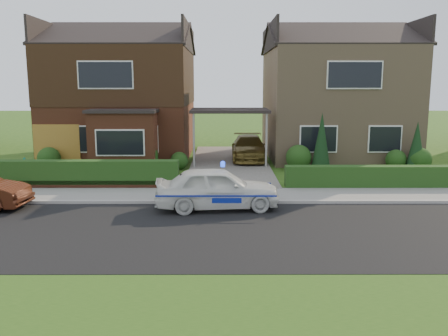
{
  "coord_description": "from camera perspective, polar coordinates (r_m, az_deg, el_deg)",
  "views": [
    {
      "loc": [
        -0.34,
        -12.45,
        3.98
      ],
      "look_at": [
        -0.3,
        3.5,
        1.15
      ],
      "focal_mm": 38.0,
      "sensor_mm": 36.0,
      "label": 1
    }
  ],
  "objects": [
    {
      "name": "shrub_right_far",
      "position": [
        23.75,
        22.5,
        0.96
      ],
      "size": [
        1.08,
        1.08,
        1.08
      ],
      "primitive_type": "sphere",
      "color": "#113513",
      "rests_on": "ground"
    },
    {
      "name": "police_car",
      "position": [
        15.22,
        -0.84,
        -2.48
      ],
      "size": [
        3.65,
        4.11,
        1.52
      ],
      "rotation": [
        0.0,
        0.0,
        1.67
      ],
      "color": "silver",
      "rests_on": "ground"
    },
    {
      "name": "driveway_car",
      "position": [
        24.48,
        3.0,
        2.44
      ],
      "size": [
        1.77,
        4.28,
        1.24
      ],
      "primitive_type": "imported",
      "rotation": [
        0.0,
        0.0,
        -0.01
      ],
      "color": "brown",
      "rests_on": "driveway"
    },
    {
      "name": "potted_plant_a",
      "position": [
        22.41,
        -22.87,
        0.08
      ],
      "size": [
        0.49,
        0.4,
        0.81
      ],
      "primitive_type": "imported",
      "rotation": [
        0.0,
        0.0,
        0.29
      ],
      "color": "gray",
      "rests_on": "ground"
    },
    {
      "name": "hedge_right",
      "position": [
        19.25,
        18.48,
        -2.4
      ],
      "size": [
        7.5,
        0.55,
        0.8
      ],
      "primitive_type": "cube",
      "color": "#113513",
      "rests_on": "ground"
    },
    {
      "name": "conifer_b",
      "position": [
        23.6,
        22.14,
        2.31
      ],
      "size": [
        0.9,
        0.9,
        2.2
      ],
      "primitive_type": "cone",
      "color": "black",
      "rests_on": "ground"
    },
    {
      "name": "hedge_left",
      "position": [
        19.14,
        -16.73,
        -2.38
      ],
      "size": [
        7.5,
        0.55,
        0.9
      ],
      "primitive_type": "cube",
      "color": "#113513",
      "rests_on": "ground"
    },
    {
      "name": "potted_plant_c",
      "position": [
        18.93,
        -6.69,
        -1.06
      ],
      "size": [
        0.45,
        0.45,
        0.7
      ],
      "primitive_type": "imported",
      "rotation": [
        0.0,
        0.0,
        1.73
      ],
      "color": "gray",
      "rests_on": "ground"
    },
    {
      "name": "carport_link",
      "position": [
        23.45,
        0.7,
        6.82
      ],
      "size": [
        3.8,
        3.0,
        2.77
      ],
      "color": "black",
      "rests_on": "ground"
    },
    {
      "name": "shrub_left_near",
      "position": [
        22.43,
        -5.41,
        0.89
      ],
      "size": [
        0.84,
        0.84,
        0.84
      ],
      "primitive_type": "sphere",
      "color": "#113513",
      "rests_on": "ground"
    },
    {
      "name": "road",
      "position": [
        13.08,
        1.37,
        -7.66
      ],
      "size": [
        60.0,
        6.0,
        0.02
      ],
      "primitive_type": "cube",
      "color": "black",
      "rests_on": "ground"
    },
    {
      "name": "garage_door",
      "position": [
        23.95,
        -19.44,
        2.46
      ],
      "size": [
        2.2,
        0.1,
        2.1
      ],
      "primitive_type": "cube",
      "color": "#905D1F",
      "rests_on": "ground"
    },
    {
      "name": "conifer_a",
      "position": [
        22.28,
        11.63,
        2.95
      ],
      "size": [
        0.9,
        0.9,
        2.6
      ],
      "primitive_type": "cone",
      "color": "black",
      "rests_on": "ground"
    },
    {
      "name": "shrub_right_mid",
      "position": [
        23.67,
        19.98,
        0.95
      ],
      "size": [
        0.96,
        0.96,
        0.96
      ],
      "primitive_type": "sphere",
      "color": "#113513",
      "rests_on": "ground"
    },
    {
      "name": "house_left",
      "position": [
        26.91,
        -11.97,
        9.49
      ],
      "size": [
        7.5,
        9.53,
        7.25
      ],
      "color": "brown",
      "rests_on": "ground"
    },
    {
      "name": "potted_plant_b",
      "position": [
        18.98,
        -8.08,
        -0.99
      ],
      "size": [
        0.53,
        0.51,
        0.75
      ],
      "primitive_type": "imported",
      "rotation": [
        0.0,
        0.0,
        0.63
      ],
      "color": "gray",
      "rests_on": "ground"
    },
    {
      "name": "house_right",
      "position": [
        27.15,
        13.1,
        9.13
      ],
      "size": [
        7.5,
        8.06,
        7.25
      ],
      "color": "#9B7F5F",
      "rests_on": "ground"
    },
    {
      "name": "shrub_left_mid",
      "position": [
        22.31,
        -9.58,
        1.36
      ],
      "size": [
        1.32,
        1.32,
        1.32
      ],
      "primitive_type": "sphere",
      "color": "#113513",
      "rests_on": "ground"
    },
    {
      "name": "dwarf_wall",
      "position": [
        18.96,
        -16.88,
        -1.94
      ],
      "size": [
        7.7,
        0.25,
        0.36
      ],
      "primitive_type": "cube",
      "color": "brown",
      "rests_on": "ground"
    },
    {
      "name": "driveway",
      "position": [
        23.78,
        0.68,
        0.57
      ],
      "size": [
        3.8,
        12.0,
        0.12
      ],
      "primitive_type": "cube",
      "color": "#666059",
      "rests_on": "ground"
    },
    {
      "name": "sidewalk",
      "position": [
        17.02,
        1.01,
        -3.29
      ],
      "size": [
        60.0,
        2.0,
        0.1
      ],
      "primitive_type": "cube",
      "color": "slate",
      "rests_on": "ground"
    },
    {
      "name": "kerb",
      "position": [
        15.99,
        1.08,
        -4.13
      ],
      "size": [
        60.0,
        0.16,
        0.12
      ],
      "primitive_type": "cube",
      "color": "#9E9993",
      "rests_on": "ground"
    },
    {
      "name": "grass_verge",
      "position": [
        8.46,
        2.29,
        -18.03
      ],
      "size": [
        60.0,
        4.0,
        0.01
      ],
      "primitive_type": "cube",
      "color": "#264D14",
      "rests_on": "ground"
    },
    {
      "name": "shrub_right_near",
      "position": [
        22.39,
        8.96,
        1.26
      ],
      "size": [
        1.2,
        1.2,
        1.2
      ],
      "primitive_type": "sphere",
      "color": "#113513",
      "rests_on": "ground"
    },
    {
      "name": "ground",
      "position": [
        13.08,
        1.37,
        -7.66
      ],
      "size": [
        120.0,
        120.0,
        0.0
      ],
      "primitive_type": "plane",
      "color": "#264D14",
      "rests_on": "ground"
    },
    {
      "name": "shrub_left_far",
      "position": [
        23.67,
        -20.3,
        1.08
      ],
      "size": [
        1.08,
        1.08,
        1.08
      ],
      "primitive_type": "sphere",
      "color": "#113513",
      "rests_on": "ground"
    }
  ]
}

